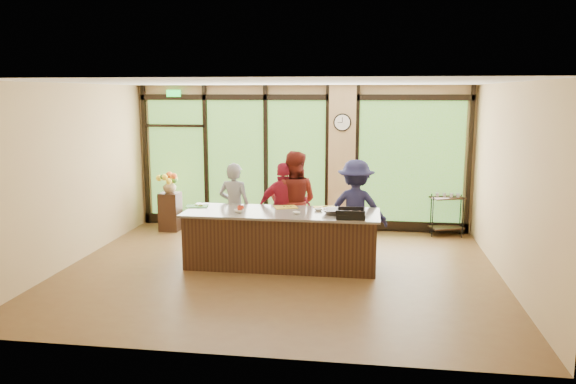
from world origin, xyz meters
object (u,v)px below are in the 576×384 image
(island_base, at_px, (282,240))
(roasting_pan, at_px, (351,216))
(bar_cart, at_px, (447,210))
(cook_left, at_px, (234,208))
(flower_stand, at_px, (170,212))
(cook_right, at_px, (356,209))

(island_base, relative_size, roasting_pan, 7.00)
(island_base, xyz_separation_m, roasting_pan, (1.14, -0.33, 0.52))
(bar_cart, bearing_deg, cook_left, -176.49)
(island_base, relative_size, bar_cart, 3.55)
(flower_stand, bearing_deg, roasting_pan, -31.18)
(island_base, distance_m, roasting_pan, 1.30)
(cook_left, xyz_separation_m, cook_right, (2.16, 0.02, 0.04))
(bar_cart, bearing_deg, flower_stand, 163.43)
(roasting_pan, height_order, flower_stand, roasting_pan)
(cook_right, distance_m, bar_cart, 2.50)
(flower_stand, bearing_deg, bar_cart, 4.81)
(cook_left, relative_size, cook_right, 0.95)
(cook_left, bearing_deg, cook_right, -171.15)
(cook_right, height_order, bar_cart, cook_right)
(flower_stand, bearing_deg, island_base, -36.79)
(flower_stand, bearing_deg, cook_left, -37.66)
(island_base, relative_size, cook_left, 1.91)
(roasting_pan, distance_m, flower_stand, 4.55)
(island_base, bearing_deg, bar_cart, 39.44)
(roasting_pan, bearing_deg, island_base, 161.75)
(flower_stand, xyz_separation_m, bar_cart, (5.65, 0.37, 0.12))
(island_base, bearing_deg, cook_left, 143.75)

